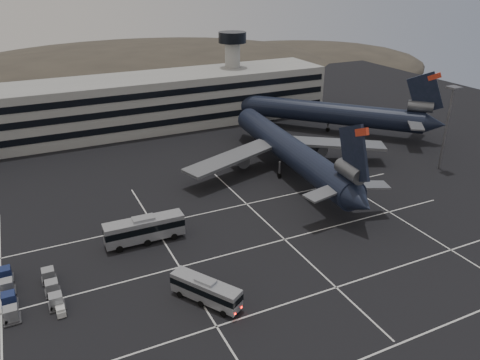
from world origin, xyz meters
name	(u,v)px	position (x,y,z in m)	size (l,w,h in m)	color
ground	(228,271)	(0.00, 0.00, 0.00)	(260.00, 260.00, 0.00)	black
lane_markings	(231,267)	(0.95, 0.72, 0.01)	(90.00, 55.62, 0.01)	silver
terminal	(106,108)	(-2.95, 71.14, 6.93)	(125.00, 26.00, 24.00)	gray
hills	(115,91)	(17.99, 170.00, -12.07)	(352.00, 180.00, 44.00)	#38332B
lightpole_right	(449,117)	(58.00, 15.00, 11.82)	(2.40, 2.40, 18.28)	slate
trijet_main	(291,150)	(26.89, 27.06, 5.25)	(47.29, 57.69, 18.08)	black
trijet_far	(333,113)	(51.56, 46.33, 5.43)	(43.47, 45.75, 18.08)	black
bus_near	(206,290)	(-5.39, -5.07, 1.97)	(7.38, 9.90, 3.59)	gray
bus_far	(144,228)	(-8.66, 13.17, 2.46)	(12.75, 3.39, 4.49)	gray
tug_a	(61,311)	(-23.02, 0.63, 0.57)	(1.21, 2.02, 1.28)	silver
uld_cluster	(27,291)	(-26.62, 6.28, 0.96)	(8.04, 12.05, 1.97)	#2D2D30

